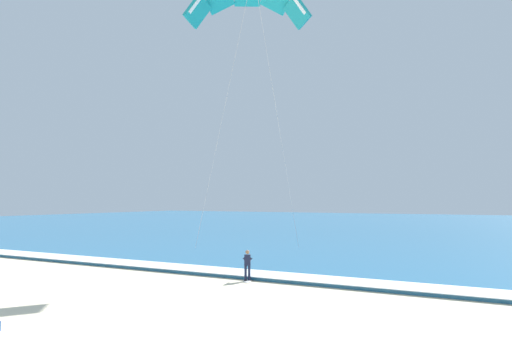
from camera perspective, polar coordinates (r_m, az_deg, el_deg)
name	(u,v)px	position (r m, az deg, el deg)	size (l,w,h in m)	color
sea	(419,225)	(84.46, 19.04, -6.27)	(200.00, 120.00, 0.20)	teal
surf_foam	(246,273)	(28.17, -1.24, -12.19)	(200.00, 2.32, 0.04)	white
surfboard	(247,281)	(26.62, -1.04, -13.12)	(1.04, 1.44, 0.09)	white
kitesurfer	(247,264)	(26.50, -1.04, -11.17)	(0.67, 0.67, 1.69)	#191E38
kite_primary	(247,4)	(35.85, -1.04, 19.46)	(7.89, 7.78, 18.62)	teal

